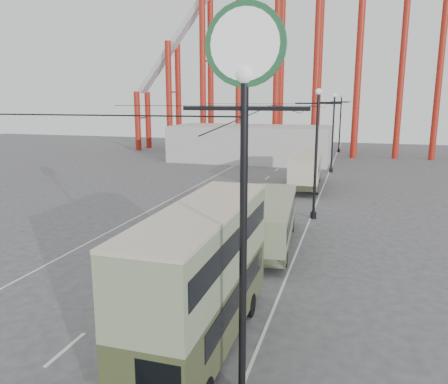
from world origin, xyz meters
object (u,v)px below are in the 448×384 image
(double_decker_bus, at_px, (203,271))
(single_decker_green, at_px, (272,220))
(lamp_post_near, at_px, (244,127))
(single_decker_cream, at_px, (306,168))
(pedestrian, at_px, (196,228))

(double_decker_bus, bearing_deg, single_decker_green, 88.50)
(lamp_post_near, relative_size, single_decker_green, 1.07)
(single_decker_green, xyz_separation_m, single_decker_cream, (-0.12, 18.72, 0.29))
(lamp_post_near, bearing_deg, single_decker_cream, 93.35)
(lamp_post_near, distance_m, double_decker_bus, 6.02)
(double_decker_bus, relative_size, single_decker_cream, 0.86)
(lamp_post_near, height_order, single_decker_green, lamp_post_near)
(pedestrian, bearing_deg, single_decker_cream, -112.37)
(single_decker_green, height_order, single_decker_cream, single_decker_cream)
(single_decker_green, bearing_deg, lamp_post_near, -87.70)
(pedestrian, bearing_deg, lamp_post_near, 105.43)
(single_decker_green, distance_m, single_decker_cream, 18.72)
(pedestrian, bearing_deg, double_decker_bus, 101.70)
(double_decker_bus, height_order, pedestrian, double_decker_bus)
(lamp_post_near, xyz_separation_m, double_decker_bus, (-2.05, 2.58, -5.04))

